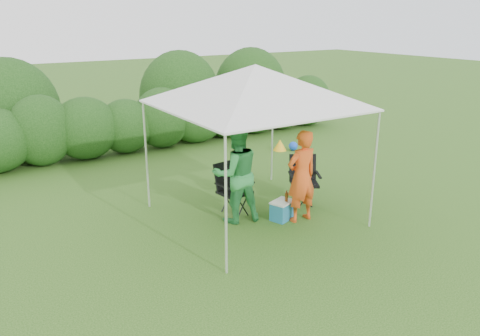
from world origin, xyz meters
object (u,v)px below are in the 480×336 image
man (302,176)px  cooler (282,210)px  chair_right (304,176)px  canopy (255,86)px  chair_left (231,185)px  woman (236,174)px

man → cooler: man is taller
chair_right → man: (-0.63, -0.68, 0.31)m
canopy → chair_left: (-0.26, 0.39, -1.90)m
chair_left → cooler: (0.62, -0.79, -0.38)m
chair_left → man: 1.36m
canopy → chair_left: 1.96m
canopy → chair_right: canopy is taller
man → cooler: 0.75m
cooler → woman: bearing=130.2°
chair_right → cooler: size_ratio=1.88×
chair_right → chair_left: (-1.51, 0.32, 0.01)m
chair_left → cooler: 1.07m
man → woman: bearing=-32.2°
cooler → chair_left: bearing=108.4°
canopy → cooler: size_ratio=6.06×
chair_left → cooler: chair_left is taller
canopy → cooler: 2.34m
canopy → man: bearing=-44.4°
chair_right → woman: size_ratio=0.53×
canopy → woman: 1.60m
woman → canopy: bearing=-172.2°
man → woman: size_ratio=0.94×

